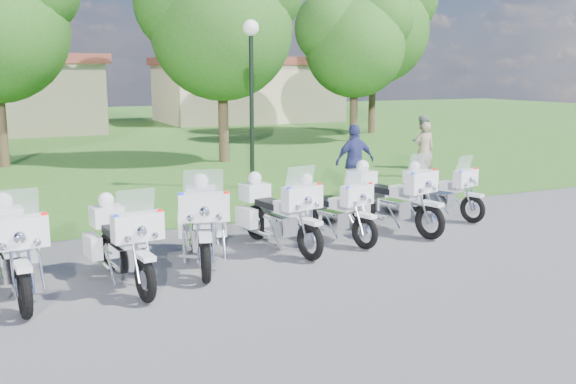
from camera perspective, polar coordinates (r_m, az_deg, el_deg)
name	(u,v)px	position (r m, az deg, el deg)	size (l,w,h in m)	color
ground	(293,259)	(11.18, 0.48, -6.01)	(100.00, 100.00, 0.00)	#57575C
grass_lawn	(81,131)	(37.09, -17.93, 5.19)	(100.00, 48.00, 0.01)	#2C6A21
motorcycle_1	(12,248)	(10.09, -23.29, -4.57)	(0.93, 2.52, 1.69)	black
motorcycle_2	(122,241)	(10.12, -14.54, -4.25)	(0.95, 2.36, 1.59)	black
motorcycle_3	(203,221)	(10.91, -7.58, -2.59)	(1.29, 2.52, 1.73)	black
motorcycle_4	(277,212)	(11.76, -0.98, -1.77)	(1.06, 2.39, 1.62)	black
motorcycle_5	(330,208)	(12.40, 3.77, -1.42)	(1.08, 2.16, 1.48)	black
motorcycle_6	(390,196)	(13.28, 9.02, -0.38)	(1.22, 2.42, 1.66)	black
motorcycle_7	(438,190)	(14.75, 13.21, 0.20)	(1.09, 2.08, 1.44)	black
lamp_post	(251,63)	(17.69, -3.29, 11.34)	(0.44, 0.44, 4.58)	black
tree_2	(220,15)	(23.22, -6.08, 15.35)	(5.82, 4.96, 7.75)	#38281C
tree_3	(354,38)	(30.22, 5.88, 13.49)	(5.36, 4.57, 7.15)	#38281C
tree_4	(373,18)	(34.45, 7.54, 15.06)	(6.69, 5.71, 8.92)	#38281C
building_east	(247,89)	(42.64, -3.66, 9.11)	(11.44, 7.28, 4.10)	#C0AC8B
bystander_a	(424,150)	(20.12, 12.01, 3.69)	(0.62, 0.41, 1.69)	tan
bystander_b	(422,142)	(22.08, 11.82, 4.40)	(0.86, 0.67, 1.77)	gray
bystander_c	(355,162)	(16.45, 5.96, 2.69)	(1.11, 0.46, 1.89)	navy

